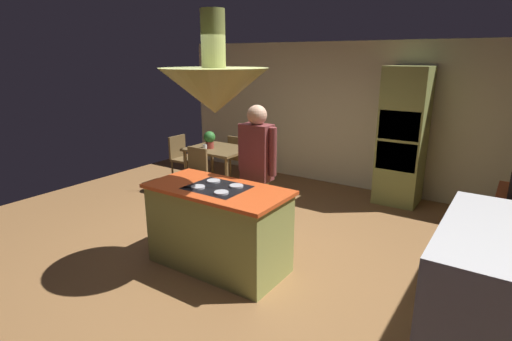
% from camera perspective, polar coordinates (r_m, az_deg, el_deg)
% --- Properties ---
extents(ground, '(8.16, 8.16, 0.00)m').
position_cam_1_polar(ground, '(4.83, -3.72, -12.40)').
color(ground, olive).
extents(wall_back, '(6.80, 0.10, 2.55)m').
position_cam_1_polar(wall_back, '(7.36, 12.83, 7.64)').
color(wall_back, beige).
rests_on(wall_back, ground).
extents(kitchen_island, '(1.57, 0.79, 0.96)m').
position_cam_1_polar(kitchen_island, '(4.48, -5.40, -8.06)').
color(kitchen_island, '#8C934C').
rests_on(kitchen_island, ground).
extents(oven_tower, '(0.66, 0.62, 2.16)m').
position_cam_1_polar(oven_tower, '(6.68, 20.25, 4.53)').
color(oven_tower, '#8C934C').
rests_on(oven_tower, ground).
extents(dining_table, '(1.03, 0.84, 0.76)m').
position_cam_1_polar(dining_table, '(6.99, -5.39, 2.35)').
color(dining_table, brown).
rests_on(dining_table, ground).
extents(person_at_island, '(0.53, 0.24, 1.76)m').
position_cam_1_polar(person_at_island, '(4.76, 0.13, 0.46)').
color(person_at_island, tan).
rests_on(person_at_island, ground).
extents(range_hood, '(1.10, 1.10, 1.00)m').
position_cam_1_polar(range_hood, '(4.11, -5.96, 11.65)').
color(range_hood, '#8C934C').
extents(pendant_light_over_table, '(0.32, 0.32, 0.82)m').
position_cam_1_polar(pendant_light_over_table, '(6.81, -5.66, 12.29)').
color(pendant_light_over_table, beige).
extents(chair_facing_island, '(0.40, 0.40, 0.87)m').
position_cam_1_polar(chair_facing_island, '(6.56, -8.89, -0.03)').
color(chair_facing_island, brown).
rests_on(chair_facing_island, ground).
extents(chair_by_back_wall, '(0.40, 0.40, 0.87)m').
position_cam_1_polar(chair_by_back_wall, '(7.52, -2.28, 2.22)').
color(chair_by_back_wall, brown).
rests_on(chair_by_back_wall, ground).
extents(chair_at_corner, '(0.40, 0.40, 0.87)m').
position_cam_1_polar(chair_at_corner, '(7.61, -10.60, 2.12)').
color(chair_at_corner, brown).
rests_on(chair_at_corner, ground).
extents(potted_plant_on_table, '(0.20, 0.20, 0.30)m').
position_cam_1_polar(potted_plant_on_table, '(6.93, -6.66, 4.53)').
color(potted_plant_on_table, '#99382D').
rests_on(potted_plant_on_table, dining_table).
extents(cup_on_table, '(0.07, 0.07, 0.09)m').
position_cam_1_polar(cup_on_table, '(6.88, -7.33, 3.37)').
color(cup_on_table, white).
rests_on(cup_on_table, dining_table).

